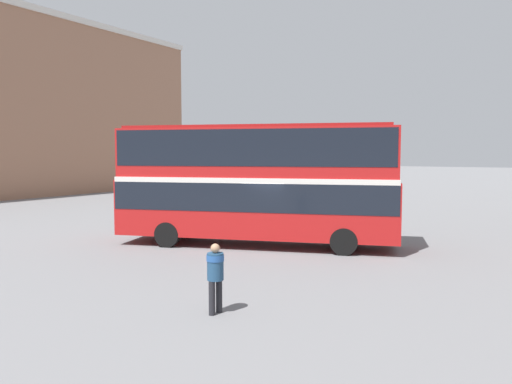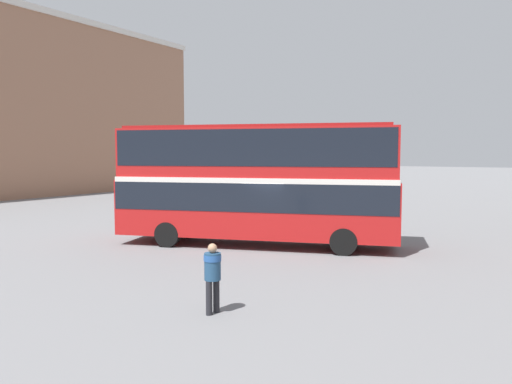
{
  "view_description": "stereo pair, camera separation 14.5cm",
  "coord_description": "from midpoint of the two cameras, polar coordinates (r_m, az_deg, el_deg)",
  "views": [
    {
      "loc": [
        9.61,
        -16.21,
        3.57
      ],
      "look_at": [
        -0.39,
        0.05,
        2.08
      ],
      "focal_mm": 35.0,
      "sensor_mm": 36.0,
      "label": 1
    },
    {
      "loc": [
        9.74,
        -16.13,
        3.57
      ],
      "look_at": [
        -0.39,
        0.05,
        2.08
      ],
      "focal_mm": 35.0,
      "sensor_mm": 36.0,
      "label": 2
    }
  ],
  "objects": [
    {
      "name": "parked_car_kerb_near",
      "position": [
        34.15,
        4.78,
        -0.25
      ],
      "size": [
        4.66,
        2.45,
        1.52
      ],
      "rotation": [
        0.0,
        0.0,
        -0.17
      ],
      "color": "silver",
      "rests_on": "ground_plane"
    },
    {
      "name": "pedestrian_foreground",
      "position": [
        11.2,
        -5.04,
        -8.97
      ],
      "size": [
        0.42,
        0.42,
        1.58
      ],
      "rotation": [
        0.0,
        0.0,
        3.05
      ],
      "color": "#232328",
      "rests_on": "ground_plane"
    },
    {
      "name": "building_row_left",
      "position": [
        47.97,
        -27.2,
        8.76
      ],
      "size": [
        10.61,
        35.02,
        15.1
      ],
      "color": "#9E7056",
      "rests_on": "ground_plane"
    },
    {
      "name": "ground_plane",
      "position": [
        19.18,
        0.72,
        -6.25
      ],
      "size": [
        240.0,
        240.0,
        0.0
      ],
      "primitive_type": "plane",
      "color": "slate"
    },
    {
      "name": "double_decker_bus",
      "position": [
        19.11,
        -0.22,
        1.67
      ],
      "size": [
        10.9,
        5.74,
        4.61
      ],
      "rotation": [
        0.0,
        0.0,
        0.32
      ],
      "color": "red",
      "rests_on": "ground_plane"
    }
  ]
}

